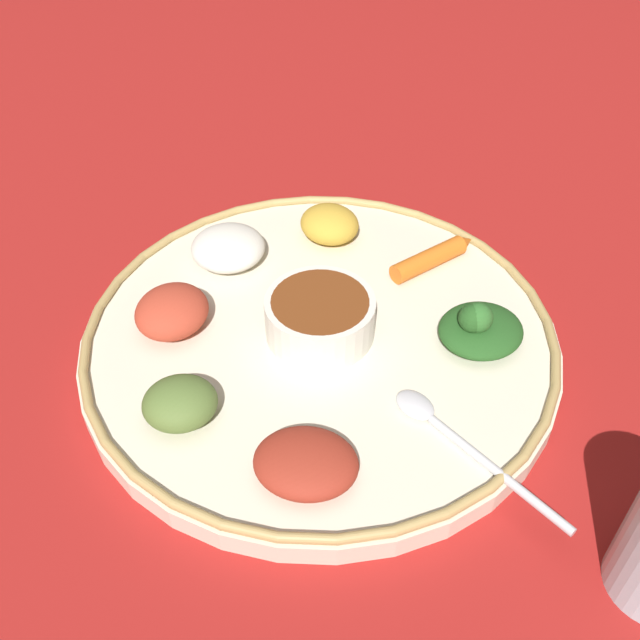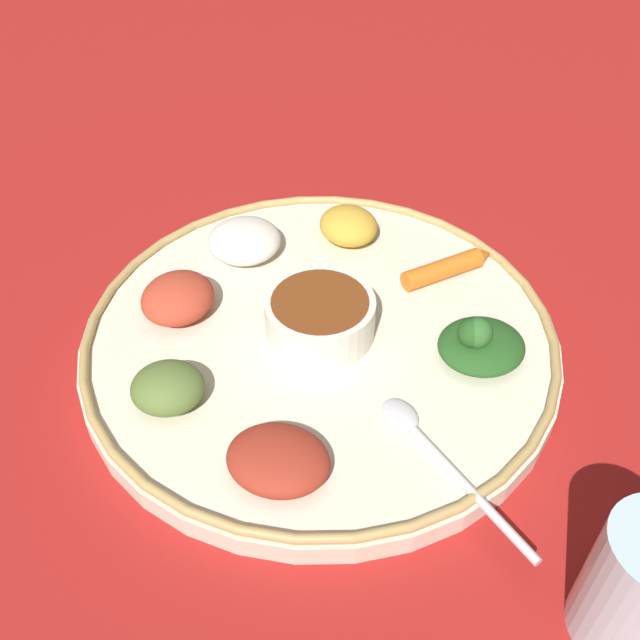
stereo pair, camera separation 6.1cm
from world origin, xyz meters
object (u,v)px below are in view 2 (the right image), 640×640
at_px(carrot_near_spoon, 448,268).
at_px(drinking_glass, 637,593).
at_px(spoon, 431,448).
at_px(greens_pile, 480,343).
at_px(center_bowl, 320,316).

distance_m(carrot_near_spoon, drinking_glass, 0.33).
bearing_deg(spoon, carrot_near_spoon, -28.32).
relative_size(spoon, drinking_glass, 1.59).
height_order(greens_pile, drinking_glass, drinking_glass).
bearing_deg(greens_pile, carrot_near_spoon, -11.46).
relative_size(spoon, greens_pile, 2.14).
bearing_deg(center_bowl, drinking_glass, -160.15).
bearing_deg(carrot_near_spoon, drinking_glass, 174.36).
bearing_deg(greens_pile, drinking_glass, 177.14).
distance_m(center_bowl, spoon, 0.15).
bearing_deg(greens_pile, center_bowl, 59.83).
distance_m(center_bowl, carrot_near_spoon, 0.14).
bearing_deg(carrot_near_spoon, spoon, 151.68).
xyz_separation_m(spoon, drinking_glass, (-0.15, -0.07, 0.02)).
bearing_deg(drinking_glass, spoon, 24.03).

